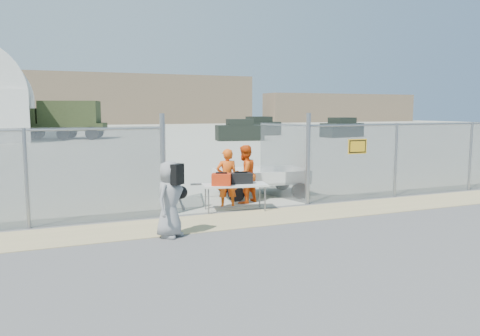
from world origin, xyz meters
name	(u,v)px	position (x,y,z in m)	size (l,w,h in m)	color
ground	(274,228)	(0.00, 0.00, 0.00)	(160.00, 160.00, 0.00)	#585656
tarmac_inside	(95,135)	(0.00, 42.00, 0.01)	(160.00, 80.00, 0.01)	#A4A592
dirt_strip	(256,218)	(0.00, 1.00, 0.01)	(44.00, 1.60, 0.01)	tan
distant_hills	(104,99)	(5.00, 78.00, 4.50)	(140.00, 6.00, 9.00)	#7F684F
chain_link_fence	(240,168)	(0.00, 2.00, 1.10)	(40.00, 0.20, 2.20)	gray
folding_table	(235,197)	(-0.15, 1.98, 0.35)	(1.63, 0.68, 0.69)	silver
orange_bag	(221,180)	(-0.54, 1.92, 0.84)	(0.48, 0.32, 0.30)	red
black_duffel	(241,178)	(0.04, 2.02, 0.83)	(0.56, 0.33, 0.27)	black
security_worker_left	(227,178)	(-0.19, 2.45, 0.78)	(0.57, 0.38, 1.57)	#F45710
security_worker_right	(245,174)	(0.46, 2.80, 0.81)	(0.79, 0.61, 1.62)	#F45710
visitor	(170,199)	(-2.29, 0.16, 0.78)	(0.77, 0.50, 1.56)	gray
utility_trailer	(261,182)	(1.36, 3.67, 0.43)	(3.52, 1.81, 0.85)	silver
military_truck	(64,120)	(-3.18, 35.38, 1.69)	(7.07, 2.61, 3.37)	#2F3A1C
parked_vehicle_near	(240,130)	(10.46, 27.63, 0.89)	(3.91, 1.77, 1.77)	black
parked_vehicle_mid	(259,126)	(15.26, 34.17, 0.94)	(4.14, 1.87, 1.87)	black
parked_vehicle_far	(342,128)	(21.40, 28.60, 0.91)	(4.02, 1.82, 1.82)	black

